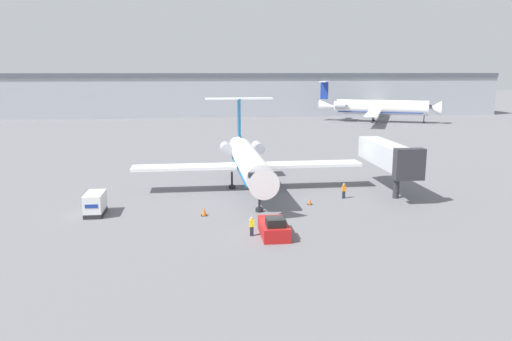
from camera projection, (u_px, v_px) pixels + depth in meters
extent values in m
plane|color=slate|center=(270.00, 235.00, 44.17)|extent=(600.00, 600.00, 0.00)
cube|color=#9EA3AD|center=(218.00, 96.00, 159.85)|extent=(180.00, 16.00, 12.23)
cube|color=#4C515B|center=(217.00, 75.00, 158.52)|extent=(180.00, 16.80, 1.20)
cylinder|color=white|center=(249.00, 162.00, 59.40)|extent=(3.34, 20.01, 3.01)
cone|color=white|center=(262.00, 182.00, 48.52)|extent=(3.05, 2.46, 3.01)
cube|color=black|center=(261.00, 175.00, 49.36)|extent=(2.57, 0.74, 0.44)
cone|color=white|center=(240.00, 147.00, 70.71)|extent=(2.76, 3.36, 2.71)
cube|color=#0C5999|center=(249.00, 170.00, 59.59)|extent=(3.00, 18.01, 0.20)
cube|color=white|center=(310.00, 164.00, 61.47)|extent=(12.43, 3.08, 0.36)
cube|color=white|center=(184.00, 167.00, 59.53)|extent=(12.43, 3.08, 0.36)
cylinder|color=#ADADB7|center=(258.00, 148.00, 67.75)|extent=(1.54, 3.15, 1.49)
cylinder|color=#ADADB7|center=(226.00, 148.00, 67.20)|extent=(1.54, 3.15, 1.49)
cube|color=#0C5999|center=(239.00, 117.00, 70.54)|extent=(0.28, 2.20, 5.28)
cube|color=white|center=(239.00, 99.00, 70.02)|extent=(9.53, 1.95, 0.20)
cylinder|color=black|center=(259.00, 202.00, 51.17)|extent=(0.24, 0.24, 2.11)
cylinder|color=black|center=(259.00, 210.00, 51.34)|extent=(0.80, 0.80, 0.40)
cylinder|color=black|center=(232.00, 180.00, 61.21)|extent=(0.24, 0.24, 2.11)
cylinder|color=black|center=(232.00, 187.00, 61.38)|extent=(0.80, 0.80, 0.40)
cylinder|color=black|center=(263.00, 179.00, 61.71)|extent=(0.24, 0.24, 2.11)
cylinder|color=black|center=(263.00, 186.00, 61.87)|extent=(0.80, 0.80, 0.40)
cube|color=#B21919|center=(274.00, 229.00, 43.88)|extent=(2.30, 4.70, 1.21)
cube|color=black|center=(275.00, 222.00, 42.69)|extent=(1.61, 1.69, 0.70)
cube|color=black|center=(270.00, 223.00, 46.12)|extent=(2.07, 0.30, 0.73)
cube|color=#232326|center=(96.00, 212.00, 50.28)|extent=(1.75, 3.48, 0.45)
cube|color=silver|center=(95.00, 202.00, 50.06)|extent=(1.75, 3.48, 1.80)
cube|color=navy|center=(91.00, 206.00, 48.35)|extent=(1.23, 0.04, 0.36)
cube|color=#232838|center=(252.00, 231.00, 43.81)|extent=(0.32, 0.20, 0.83)
cube|color=yellow|center=(252.00, 223.00, 43.66)|extent=(0.40, 0.24, 0.66)
sphere|color=tan|center=(252.00, 218.00, 43.57)|extent=(0.24, 0.24, 0.24)
cube|color=#232838|center=(344.00, 195.00, 56.62)|extent=(0.32, 0.20, 0.84)
cube|color=orange|center=(344.00, 188.00, 56.47)|extent=(0.40, 0.24, 0.66)
sphere|color=tan|center=(344.00, 184.00, 56.38)|extent=(0.24, 0.24, 0.24)
cube|color=black|center=(204.00, 215.00, 49.99)|extent=(0.64, 0.64, 0.04)
cone|color=orange|center=(204.00, 211.00, 49.91)|extent=(0.46, 0.46, 0.78)
cube|color=black|center=(310.00, 204.00, 54.13)|extent=(0.51, 0.51, 0.04)
cone|color=orange|center=(310.00, 201.00, 54.06)|extent=(0.36, 0.36, 0.64)
cylinder|color=white|center=(380.00, 107.00, 139.28)|extent=(25.04, 13.77, 4.01)
cone|color=white|center=(435.00, 108.00, 135.21)|extent=(4.54, 4.96, 4.01)
cube|color=black|center=(430.00, 106.00, 135.44)|extent=(1.99, 3.41, 0.44)
cone|color=white|center=(327.00, 106.00, 143.52)|extent=(5.48, 5.06, 3.61)
cube|color=navy|center=(380.00, 112.00, 139.54)|extent=(22.54, 12.39, 0.20)
cube|color=white|center=(378.00, 108.00, 149.94)|extent=(9.87, 17.39, 0.36)
cube|color=white|center=(373.00, 114.00, 129.70)|extent=(9.87, 17.39, 0.36)
cylinder|color=#ADADB7|center=(343.00, 104.00, 144.95)|extent=(3.55, 3.02, 2.00)
cylinder|color=#ADADB7|center=(341.00, 105.00, 139.49)|extent=(3.55, 3.02, 2.00)
cube|color=navy|center=(324.00, 90.00, 142.88)|extent=(2.12, 1.09, 5.00)
cube|color=white|center=(325.00, 82.00, 142.39)|extent=(5.21, 8.98, 0.20)
cylinder|color=black|center=(424.00, 119.00, 136.56)|extent=(0.24, 0.24, 2.12)
cylinder|color=black|center=(424.00, 123.00, 136.73)|extent=(0.80, 0.80, 0.40)
cylinder|color=black|center=(372.00, 119.00, 137.97)|extent=(0.24, 0.24, 2.12)
cylinder|color=black|center=(372.00, 122.00, 138.14)|extent=(0.80, 0.80, 0.40)
cylinder|color=black|center=(374.00, 117.00, 142.87)|extent=(0.24, 0.24, 2.12)
cylinder|color=black|center=(373.00, 120.00, 143.04)|extent=(0.80, 0.80, 0.40)
cylinder|color=#2D2D33|center=(396.00, 184.00, 56.56)|extent=(0.70, 0.70, 3.20)
cube|color=#B2B7BC|center=(385.00, 154.00, 59.66)|extent=(2.60, 12.55, 2.60)
cube|color=#2D2D33|center=(409.00, 164.00, 52.96)|extent=(3.20, 1.20, 3.38)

